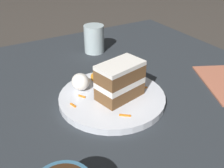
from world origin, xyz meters
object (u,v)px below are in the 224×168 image
cake_slice (120,81)px  plate (112,98)px  cream_dollop (80,82)px  orange_garnish (102,77)px  drinking_glass (94,41)px

cake_slice → plate: bearing=-153.2°
cake_slice → cream_dollop: 0.11m
cream_dollop → orange_garnish: bearing=-72.0°
plate → cake_slice: (-0.02, -0.01, 0.05)m
plate → cream_dollop: (0.06, 0.05, 0.03)m
orange_garnish → cake_slice: bearing=175.7°
orange_garnish → drinking_glass: (0.20, -0.08, 0.02)m
cake_slice → cream_dollop: (0.08, 0.07, -0.02)m
plate → drinking_glass: 0.31m
cream_dollop → drinking_glass: size_ratio=0.53×
cake_slice → drinking_glass: size_ratio=1.28×
plate → orange_garnish: (0.09, -0.02, 0.01)m
cream_dollop → cake_slice: bearing=-140.4°
drinking_glass → orange_garnish: bearing=158.5°
plate → orange_garnish: size_ratio=4.23×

